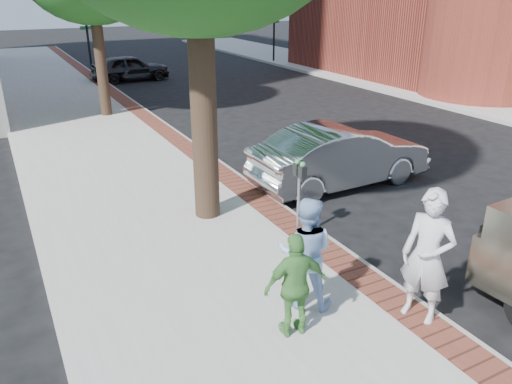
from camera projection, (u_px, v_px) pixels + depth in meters
ground at (277, 253)px, 9.36m from camera, size 120.00×120.00×0.00m
sidewalk at (103, 148)px, 15.23m from camera, size 5.00×60.00×0.15m
brick_strip at (172, 136)px, 16.15m from camera, size 0.60×60.00×0.01m
curb at (182, 137)px, 16.33m from camera, size 0.10×60.00×0.15m
sidewalk_far at (469, 98)px, 22.15m from camera, size 5.00×60.00×0.15m
signal_near at (87, 35)px, 26.88m from camera, size 0.70×0.15×3.80m
signal_far at (274, 27)px, 31.90m from camera, size 0.70×0.15×3.80m
parking_meter at (299, 181)px, 9.45m from camera, size 0.12×0.32×1.47m
person_gray at (427, 257)px, 6.94m from camera, size 0.72×0.85×1.99m
person_officer at (306, 253)px, 7.29m from camera, size 1.07×1.04×1.74m
person_green at (296, 285)px, 6.68m from camera, size 0.94×0.49×1.53m
sedan_silver at (341, 156)px, 12.31m from camera, size 4.65×1.70×1.52m
bg_car at (130, 68)px, 26.26m from camera, size 4.03×1.69×1.36m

